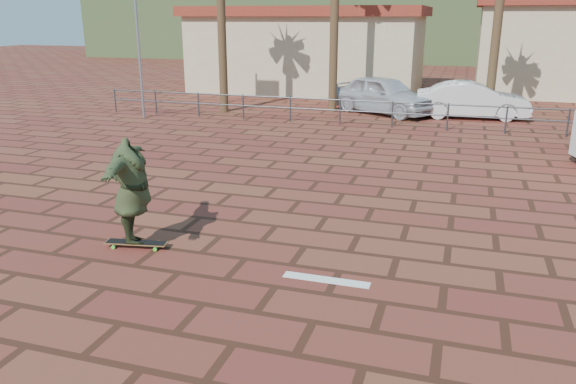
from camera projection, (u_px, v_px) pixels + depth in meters
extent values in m
plane|color=brown|center=(305.00, 247.00, 10.21)|extent=(120.00, 120.00, 0.00)
cube|color=white|center=(326.00, 280.00, 8.91)|extent=(1.40, 0.22, 0.01)
cylinder|color=#47494F|center=(115.00, 100.00, 24.42)|extent=(0.06, 0.06, 1.00)
cylinder|color=#47494F|center=(156.00, 102.00, 23.85)|extent=(0.06, 0.06, 1.00)
cylinder|color=#47494F|center=(198.00, 105.00, 23.27)|extent=(0.06, 0.06, 1.00)
cylinder|color=#47494F|center=(243.00, 107.00, 22.70)|extent=(0.06, 0.06, 1.00)
cylinder|color=#47494F|center=(290.00, 109.00, 22.13)|extent=(0.06, 0.06, 1.00)
cylinder|color=#47494F|center=(340.00, 112.00, 21.55)|extent=(0.06, 0.06, 1.00)
cylinder|color=#47494F|center=(392.00, 114.00, 20.98)|extent=(0.06, 0.06, 1.00)
cylinder|color=#47494F|center=(448.00, 117.00, 20.40)|extent=(0.06, 0.06, 1.00)
cylinder|color=#47494F|center=(506.00, 120.00, 19.83)|extent=(0.06, 0.06, 1.00)
cylinder|color=#47494F|center=(568.00, 123.00, 19.26)|extent=(0.06, 0.06, 1.00)
cylinder|color=#47494F|center=(393.00, 102.00, 20.84)|extent=(24.00, 0.05, 0.05)
cylinder|color=#47494F|center=(392.00, 113.00, 20.96)|extent=(24.00, 0.05, 0.05)
cylinder|color=gray|center=(136.00, 16.00, 21.89)|extent=(0.10, 0.10, 8.00)
cylinder|color=brown|center=(222.00, 29.00, 23.60)|extent=(0.36, 0.36, 7.00)
cylinder|color=brown|center=(335.00, 14.00, 23.49)|extent=(0.36, 0.36, 8.20)
cylinder|color=brown|center=(496.00, 36.00, 22.33)|extent=(0.36, 0.36, 6.50)
cube|color=beige|center=(309.00, 54.00, 31.35)|extent=(12.00, 7.00, 4.00)
cube|color=maroon|center=(310.00, 12.00, 30.67)|extent=(12.60, 7.60, 0.50)
cube|color=#384C28|center=(445.00, 27.00, 54.81)|extent=(70.00, 18.00, 6.00)
cube|color=#384C28|center=(256.00, 16.00, 66.28)|extent=(35.00, 14.00, 8.00)
cube|color=olive|center=(136.00, 243.00, 10.13)|extent=(1.16, 0.44, 0.02)
cube|color=black|center=(136.00, 242.00, 10.13)|extent=(1.11, 0.41, 0.00)
cube|color=silver|center=(116.00, 243.00, 10.19)|extent=(0.09, 0.19, 0.03)
cube|color=silver|center=(157.00, 245.00, 10.09)|extent=(0.09, 0.19, 0.03)
cylinder|color=#4DDC2E|center=(113.00, 247.00, 10.09)|extent=(0.08, 0.04, 0.07)
cylinder|color=#4DDC2E|center=(118.00, 242.00, 10.31)|extent=(0.08, 0.04, 0.07)
cylinder|color=#4DDC2E|center=(155.00, 249.00, 10.00)|extent=(0.08, 0.04, 0.07)
cylinder|color=#4DDC2E|center=(159.00, 244.00, 10.21)|extent=(0.08, 0.04, 0.07)
imported|color=#2F391F|center=(132.00, 191.00, 9.84)|extent=(1.40, 2.44, 1.92)
imported|color=silver|center=(384.00, 95.00, 23.93)|extent=(5.06, 4.01, 1.61)
imported|color=silver|center=(472.00, 100.00, 22.89)|extent=(4.57, 1.94, 1.47)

